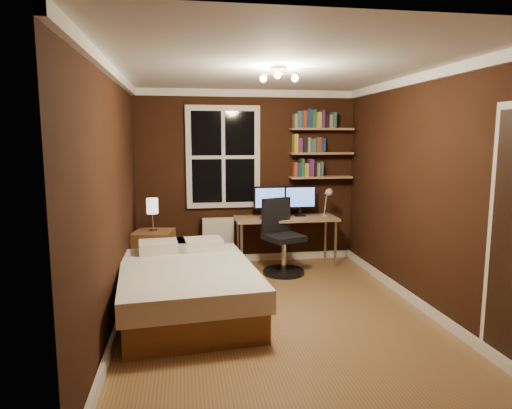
{
  "coord_description": "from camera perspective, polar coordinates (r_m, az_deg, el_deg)",
  "views": [
    {
      "loc": [
        -0.92,
        -4.49,
        1.83
      ],
      "look_at": [
        -0.13,
        0.45,
        1.09
      ],
      "focal_mm": 32.0,
      "sensor_mm": 36.0,
      "label": 1
    }
  ],
  "objects": [
    {
      "name": "floor",
      "position": [
        4.94,
        2.38,
        -13.39
      ],
      "size": [
        4.2,
        4.2,
        0.0
      ],
      "primitive_type": "plane",
      "color": "brown",
      "rests_on": "ground"
    },
    {
      "name": "wall_back",
      "position": [
        6.68,
        -1.12,
        3.4
      ],
      "size": [
        3.2,
        0.04,
        2.5
      ],
      "primitive_type": "cube",
      "color": "black",
      "rests_on": "ground"
    },
    {
      "name": "wall_left",
      "position": [
        4.58,
        -17.54,
        0.71
      ],
      "size": [
        0.04,
        4.2,
        2.5
      ],
      "primitive_type": "cube",
      "color": "black",
      "rests_on": "ground"
    },
    {
      "name": "wall_right",
      "position": [
        5.18,
        20.09,
        1.44
      ],
      "size": [
        0.04,
        4.2,
        2.5
      ],
      "primitive_type": "cube",
      "color": "black",
      "rests_on": "ground"
    },
    {
      "name": "ceiling",
      "position": [
        4.63,
        2.58,
        16.68
      ],
      "size": [
        3.2,
        4.2,
        0.02
      ],
      "primitive_type": "cube",
      "color": "white",
      "rests_on": "wall_back"
    },
    {
      "name": "window",
      "position": [
        6.59,
        -4.12,
        5.93
      ],
      "size": [
        1.06,
        0.06,
        1.46
      ],
      "primitive_type": "cube",
      "color": "white",
      "rests_on": "wall_back"
    },
    {
      "name": "ceiling_fixture",
      "position": [
        4.52,
        2.84,
        15.6
      ],
      "size": [
        0.44,
        0.44,
        0.18
      ],
      "primitive_type": null,
      "color": "beige",
      "rests_on": "ceiling"
    },
    {
      "name": "bookshelf_lower",
      "position": [
        6.8,
        8.09,
        3.41
      ],
      "size": [
        0.92,
        0.22,
        0.03
      ],
      "primitive_type": "cube",
      "color": "#A4754F",
      "rests_on": "wall_back"
    },
    {
      "name": "books_row_lower",
      "position": [
        6.79,
        8.11,
        4.5
      ],
      "size": [
        0.48,
        0.16,
        0.23
      ],
      "primitive_type": null,
      "color": "maroon",
      "rests_on": "bookshelf_lower"
    },
    {
      "name": "bookshelf_middle",
      "position": [
        6.78,
        8.15,
        6.35
      ],
      "size": [
        0.92,
        0.22,
        0.03
      ],
      "primitive_type": "cube",
      "color": "#A4754F",
      "rests_on": "wall_back"
    },
    {
      "name": "books_row_middle",
      "position": [
        6.77,
        8.17,
        7.45
      ],
      "size": [
        0.42,
        0.16,
        0.23
      ],
      "primitive_type": null,
      "color": "navy",
      "rests_on": "bookshelf_middle"
    },
    {
      "name": "bookshelf_upper",
      "position": [
        6.77,
        8.21,
        9.31
      ],
      "size": [
        0.92,
        0.22,
        0.03
      ],
      "primitive_type": "cube",
      "color": "#A4754F",
      "rests_on": "wall_back"
    },
    {
      "name": "books_row_upper",
      "position": [
        6.78,
        8.23,
        10.41
      ],
      "size": [
        0.6,
        0.16,
        0.23
      ],
      "primitive_type": null,
      "color": "#2A632C",
      "rests_on": "bookshelf_upper"
    },
    {
      "name": "bed",
      "position": [
        4.89,
        -8.55,
        -10.31
      ],
      "size": [
        1.51,
        1.99,
        0.64
      ],
      "rotation": [
        0.0,
        0.0,
        0.09
      ],
      "color": "brown",
      "rests_on": "ground"
    },
    {
      "name": "nightstand",
      "position": [
        6.21,
        -12.65,
        -6.04
      ],
      "size": [
        0.58,
        0.58,
        0.61
      ],
      "primitive_type": "cube",
      "rotation": [
        0.0,
        0.0,
        -0.19
      ],
      "color": "brown",
      "rests_on": "ground"
    },
    {
      "name": "bedside_lamp",
      "position": [
        6.1,
        -12.8,
        -1.26
      ],
      "size": [
        0.15,
        0.15,
        0.44
      ],
      "primitive_type": null,
      "color": "beige",
      "rests_on": "nightstand"
    },
    {
      "name": "radiator",
      "position": [
        6.66,
        -4.76,
        -4.6
      ],
      "size": [
        0.45,
        0.16,
        0.67
      ],
      "primitive_type": "cube",
      "color": "silver",
      "rests_on": "ground"
    },
    {
      "name": "desk",
      "position": [
        6.57,
        3.75,
        -2.13
      ],
      "size": [
        1.47,
        0.55,
        0.7
      ],
      "color": "#A4754F",
      "rests_on": "ground"
    },
    {
      "name": "monitor_left",
      "position": [
        6.55,
        1.75,
        0.37
      ],
      "size": [
        0.47,
        0.12,
        0.44
      ],
      "primitive_type": null,
      "color": "black",
      "rests_on": "desk"
    },
    {
      "name": "monitor_right",
      "position": [
        6.65,
        5.53,
        0.45
      ],
      "size": [
        0.47,
        0.12,
        0.44
      ],
      "primitive_type": null,
      "color": "black",
      "rests_on": "desk"
    },
    {
      "name": "desk_lamp",
      "position": [
        6.61,
        8.9,
        0.33
      ],
      "size": [
        0.14,
        0.32,
        0.44
      ],
      "primitive_type": null,
      "color": "silver",
      "rests_on": "desk"
    },
    {
      "name": "office_chair",
      "position": [
        6.2,
        3.26,
        -5.08
      ],
      "size": [
        0.59,
        0.59,
        1.01
      ],
      "rotation": [
        0.0,
        0.0,
        0.36
      ],
      "color": "black",
      "rests_on": "ground"
    }
  ]
}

